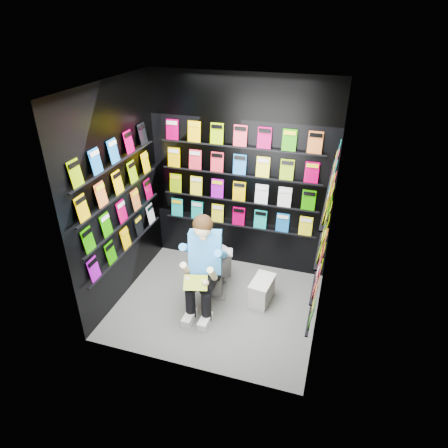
% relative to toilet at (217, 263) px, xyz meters
% --- Properties ---
extents(floor, '(2.40, 2.40, 0.00)m').
position_rel_toilet_xyz_m(floor, '(0.12, -0.36, -0.37)').
color(floor, slate).
rests_on(floor, ground).
extents(ceiling, '(2.40, 2.40, 0.00)m').
position_rel_toilet_xyz_m(ceiling, '(0.12, -0.36, 2.23)').
color(ceiling, white).
rests_on(ceiling, floor).
extents(wall_back, '(2.40, 0.04, 2.60)m').
position_rel_toilet_xyz_m(wall_back, '(0.12, 0.64, 0.93)').
color(wall_back, black).
rests_on(wall_back, floor).
extents(wall_front, '(2.40, 0.04, 2.60)m').
position_rel_toilet_xyz_m(wall_front, '(0.12, -1.36, 0.93)').
color(wall_front, black).
rests_on(wall_front, floor).
extents(wall_left, '(0.04, 2.00, 2.60)m').
position_rel_toilet_xyz_m(wall_left, '(-1.08, -0.36, 0.93)').
color(wall_left, black).
rests_on(wall_left, floor).
extents(wall_right, '(0.04, 2.00, 2.60)m').
position_rel_toilet_xyz_m(wall_right, '(1.32, -0.36, 0.93)').
color(wall_right, black).
rests_on(wall_right, floor).
extents(comics_back, '(2.10, 0.06, 1.37)m').
position_rel_toilet_xyz_m(comics_back, '(0.12, 0.61, 0.94)').
color(comics_back, orange).
rests_on(comics_back, wall_back).
extents(comics_left, '(0.06, 1.70, 1.37)m').
position_rel_toilet_xyz_m(comics_left, '(-1.05, -0.36, 0.94)').
color(comics_left, orange).
rests_on(comics_left, wall_left).
extents(comics_right, '(0.06, 1.70, 1.37)m').
position_rel_toilet_xyz_m(comics_right, '(1.29, -0.36, 0.94)').
color(comics_right, orange).
rests_on(comics_right, wall_right).
extents(toilet, '(0.60, 0.83, 0.73)m').
position_rel_toilet_xyz_m(toilet, '(0.00, 0.00, 0.00)').
color(toilet, white).
rests_on(toilet, floor).
extents(longbox, '(0.26, 0.41, 0.29)m').
position_rel_toilet_xyz_m(longbox, '(0.63, -0.13, -0.22)').
color(longbox, silver).
rests_on(longbox, floor).
extents(longbox_lid, '(0.28, 0.43, 0.03)m').
position_rel_toilet_xyz_m(longbox_lid, '(0.63, -0.13, -0.06)').
color(longbox_lid, silver).
rests_on(longbox_lid, longbox).
extents(reader, '(0.68, 0.85, 1.37)m').
position_rel_toilet_xyz_m(reader, '(0.00, -0.38, 0.39)').
color(reader, '#2875C1').
rests_on(reader, toilet).
extents(held_comic, '(0.30, 0.22, 0.11)m').
position_rel_toilet_xyz_m(held_comic, '(0.00, -0.73, 0.21)').
color(held_comic, green).
rests_on(held_comic, reader).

